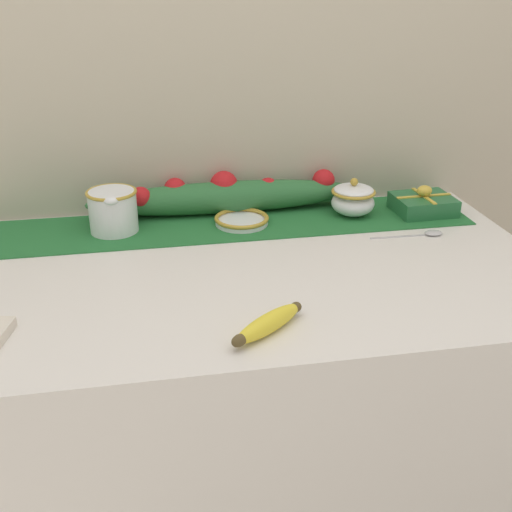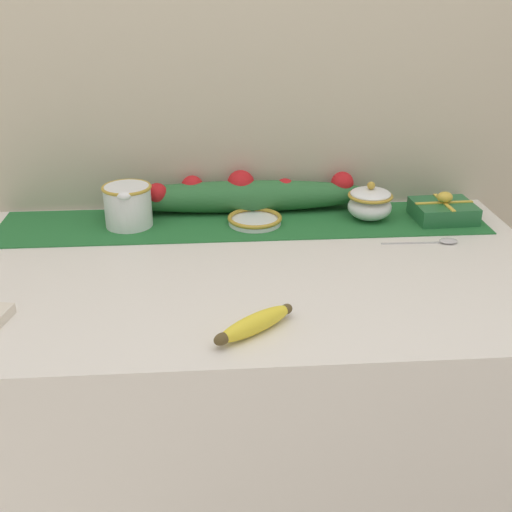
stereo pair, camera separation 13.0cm
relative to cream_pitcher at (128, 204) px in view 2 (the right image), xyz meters
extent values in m
cube|color=silver|center=(0.28, -0.25, -0.51)|extent=(1.31, 0.76, 0.91)
cube|color=#B7AD99|center=(0.28, 0.15, 0.24)|extent=(2.11, 0.04, 2.40)
cube|color=#236B33|center=(0.28, 0.00, -0.06)|extent=(1.20, 0.23, 0.00)
cylinder|color=white|center=(0.00, 0.00, 0.00)|extent=(0.11, 0.11, 0.10)
torus|color=#B79333|center=(0.00, 0.00, 0.04)|extent=(0.12, 0.12, 0.01)
torus|color=white|center=(0.00, 0.07, 0.00)|extent=(0.05, 0.01, 0.05)
ellipsoid|color=white|center=(0.00, -0.05, 0.04)|extent=(0.03, 0.03, 0.02)
ellipsoid|color=white|center=(0.60, 0.00, -0.02)|extent=(0.11, 0.11, 0.06)
torus|color=#B79333|center=(0.60, 0.00, 0.01)|extent=(0.11, 0.11, 0.01)
ellipsoid|color=white|center=(0.60, 0.00, 0.01)|extent=(0.10, 0.10, 0.02)
sphere|color=#B79333|center=(0.60, 0.00, 0.03)|extent=(0.02, 0.02, 0.02)
cylinder|color=white|center=(0.31, -0.01, -0.05)|extent=(0.13, 0.13, 0.01)
torus|color=#B79333|center=(0.31, -0.01, -0.04)|extent=(0.13, 0.13, 0.01)
ellipsoid|color=yellow|center=(0.27, -0.52, -0.04)|extent=(0.15, 0.13, 0.04)
ellipsoid|color=brown|center=(0.21, -0.57, -0.04)|extent=(0.04, 0.04, 0.02)
ellipsoid|color=brown|center=(0.33, -0.47, -0.04)|extent=(0.03, 0.03, 0.02)
cube|color=#B7B7BC|center=(0.66, -0.16, -0.06)|extent=(0.14, 0.01, 0.00)
ellipsoid|color=#B7B7BC|center=(0.75, -0.16, -0.05)|extent=(0.04, 0.03, 0.01)
cube|color=#236638|center=(0.78, -0.02, -0.03)|extent=(0.15, 0.13, 0.04)
cube|color=gold|center=(0.78, -0.02, -0.01)|extent=(0.15, 0.02, 0.00)
cube|color=gold|center=(0.78, -0.02, -0.01)|extent=(0.01, 0.13, 0.00)
ellipsoid|color=gold|center=(0.78, -0.02, 0.00)|extent=(0.04, 0.03, 0.03)
ellipsoid|color=#2D6B38|center=(0.28, 0.08, -0.01)|extent=(0.70, 0.09, 0.08)
sphere|color=red|center=(0.07, 0.06, 0.00)|extent=(0.05, 0.05, 0.05)
sphere|color=red|center=(0.15, 0.09, 0.01)|extent=(0.06, 0.06, 0.06)
sphere|color=red|center=(0.28, 0.09, 0.02)|extent=(0.07, 0.07, 0.07)
sphere|color=red|center=(0.39, 0.08, 0.00)|extent=(0.05, 0.05, 0.05)
sphere|color=red|center=(0.54, 0.09, 0.01)|extent=(0.06, 0.06, 0.06)
camera|label=1|loc=(0.07, -1.47, 0.53)|focal=45.00mm
camera|label=2|loc=(0.20, -1.49, 0.53)|focal=45.00mm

